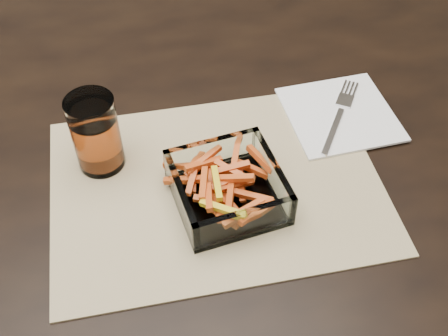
{
  "coord_description": "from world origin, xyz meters",
  "views": [
    {
      "loc": [
        0.05,
        -0.58,
        1.35
      ],
      "look_at": [
        0.15,
        -0.09,
        0.78
      ],
      "focal_mm": 45.0,
      "sensor_mm": 36.0,
      "label": 1
    }
  ],
  "objects": [
    {
      "name": "placemat",
      "position": [
        0.14,
        -0.09,
        0.75
      ],
      "size": [
        0.45,
        0.33,
        0.0
      ],
      "primitive_type": "cube",
      "rotation": [
        0.0,
        0.0,
        0.01
      ],
      "color": "tan",
      "rests_on": "dining_table"
    },
    {
      "name": "fork",
      "position": [
        0.35,
        0.01,
        0.76
      ],
      "size": [
        0.11,
        0.15,
        0.0
      ],
      "rotation": [
        0.0,
        0.0,
        -0.57
      ],
      "color": "silver",
      "rests_on": "napkin"
    },
    {
      "name": "glass_bowl",
      "position": [
        0.14,
        -0.12,
        0.78
      ],
      "size": [
        0.15,
        0.15,
        0.05
      ],
      "rotation": [
        0.0,
        0.0,
        0.15
      ],
      "color": "white",
      "rests_on": "placemat"
    },
    {
      "name": "tumbler",
      "position": [
        -0.02,
        -0.02,
        0.81
      ],
      "size": [
        0.07,
        0.07,
        0.12
      ],
      "color": "white",
      "rests_on": "placemat"
    },
    {
      "name": "napkin",
      "position": [
        0.35,
        0.01,
        0.76
      ],
      "size": [
        0.17,
        0.17,
        0.0
      ],
      "primitive_type": "cube",
      "rotation": [
        0.0,
        0.0,
        0.06
      ],
      "color": "white",
      "rests_on": "placemat"
    },
    {
      "name": "dining_table",
      "position": [
        0.0,
        0.0,
        0.66
      ],
      "size": [
        1.6,
        0.9,
        0.75
      ],
      "color": "black",
      "rests_on": "ground"
    }
  ]
}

